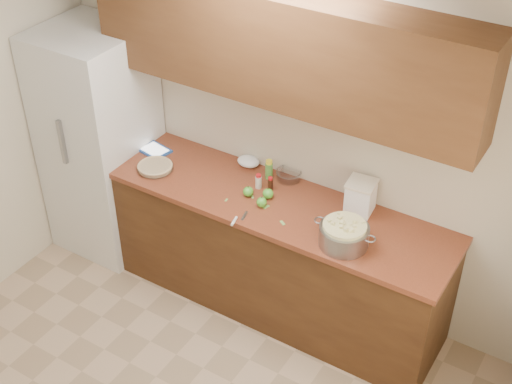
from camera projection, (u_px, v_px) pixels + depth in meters
The scene contains 21 objects.
room_shell at pixel (114, 286), 3.55m from camera, with size 3.60×3.60×3.60m.
counter_run at pixel (265, 250), 5.06m from camera, with size 2.64×0.68×0.92m.
upper_cabinets at pixel (281, 47), 4.29m from camera, with size 2.60×0.34×0.70m, color #543219.
fridge at pixel (101, 143), 5.39m from camera, with size 0.70×0.70×1.80m, color silver.
pie at pixel (155, 167), 5.05m from camera, with size 0.26×0.26×0.04m.
colander at pixel (344, 235), 4.35m from camera, with size 0.41×0.31×0.15m.
flour_canister at pixel (361, 196), 4.61m from camera, with size 0.20×0.20×0.23m.
tablet at pixel (155, 150), 5.25m from camera, with size 0.25×0.21×0.02m.
paring_knife at pixel (236, 220), 4.57m from camera, with size 0.06×0.18×0.02m.
lemon_bottle at pixel (269, 170), 4.93m from camera, with size 0.05×0.05×0.15m.
cinnamon_shaker at pixel (259, 181), 4.85m from camera, with size 0.04×0.04×0.11m.
vanilla_bottle at pixel (270, 184), 4.83m from camera, with size 0.04×0.04×0.10m.
mixing_bowl at pixel (289, 174), 4.94m from camera, with size 0.18×0.18×0.07m.
paper_towel at pixel (248, 161), 5.08m from camera, with size 0.17×0.14×0.07m, color white.
apple_left at pixel (248, 192), 4.78m from camera, with size 0.07×0.07×0.08m.
apple_center at pixel (268, 194), 4.76m from camera, with size 0.07×0.07×0.08m.
apple_front at pixel (262, 202), 4.69m from camera, with size 0.07×0.07×0.08m.
peel_a at pixel (266, 207), 4.70m from camera, with size 0.05×0.02×0.00m, color #85B558.
peel_b at pixel (282, 223), 4.56m from camera, with size 0.05×0.02×0.00m, color #85B558.
peel_c at pixel (226, 200), 4.76m from camera, with size 0.03×0.01×0.00m, color #85B558.
peel_d at pixel (252, 197), 4.79m from camera, with size 0.04×0.02×0.00m, color #85B558.
Camera 1 is at (1.97, -1.84, 3.76)m, focal length 50.00 mm.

